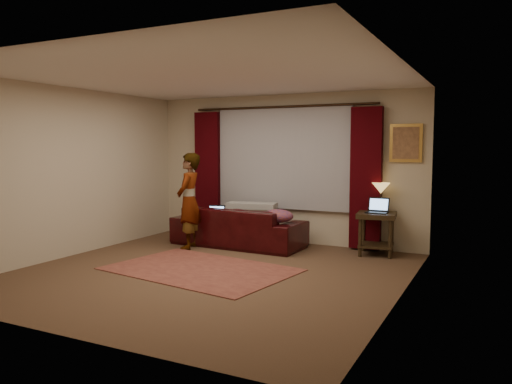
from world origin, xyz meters
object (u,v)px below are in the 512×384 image
tiffany_lamp (381,197)px  person (189,201)px  laptop_sofa (215,213)px  laptop_table (377,206)px  sofa (238,219)px  end_table (376,234)px

tiffany_lamp → person: size_ratio=0.29×
laptop_sofa → laptop_table: 2.71m
sofa → tiffany_lamp: tiffany_lamp is taller
sofa → person: 0.90m
laptop_sofa → laptop_table: bearing=-8.6°
laptop_sofa → end_table: size_ratio=0.47×
sofa → laptop_sofa: sofa is taller
end_table → person: (-2.91, -0.88, 0.46)m
sofa → laptop_sofa: bearing=19.3°
sofa → tiffany_lamp: 2.39m
end_table → person: 3.07m
end_table → person: person is taller
end_table → laptop_table: (0.01, -0.05, 0.45)m
person → end_table: bearing=93.3°
laptop_sofa → end_table: bearing=-7.5°
end_table → tiffany_lamp: 0.59m
sofa → laptop_table: (2.30, 0.28, 0.33)m
laptop_sofa → person: bearing=-136.3°
tiffany_lamp → laptop_table: (-0.00, -0.24, -0.11)m
laptop_sofa → tiffany_lamp: tiffany_lamp is taller
end_table → tiffany_lamp: bearing=85.9°
end_table → tiffany_lamp: (0.01, 0.19, 0.56)m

